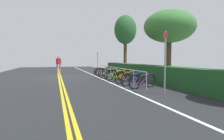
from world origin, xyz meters
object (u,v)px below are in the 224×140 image
(bicycle_2, at_px, (107,73))
(bicycle_6, at_px, (127,77))
(bicycle_0, at_px, (103,71))
(bicycle_1, at_px, (105,72))
(bicycle_5, at_px, (119,76))
(tree_mid, at_px, (169,27))
(bicycle_4, at_px, (116,75))
(bicycle_8, at_px, (143,81))
(bicycle_7, at_px, (133,79))
(tree_near_left, at_px, (125,30))
(sign_post_far, at_px, (165,57))
(bike_rack, at_px, (117,71))
(bicycle_3, at_px, (111,73))
(pedestrian, at_px, (59,63))
(sign_post_near, at_px, (98,61))

(bicycle_2, relative_size, bicycle_6, 1.00)
(bicycle_0, bearing_deg, bicycle_6, 0.33)
(bicycle_1, bearing_deg, bicycle_5, -2.09)
(bicycle_0, distance_m, tree_mid, 6.83)
(bicycle_2, relative_size, bicycle_4, 0.98)
(bicycle_2, xyz_separation_m, bicycle_8, (5.49, 0.24, 0.01))
(bicycle_7, height_order, tree_near_left, tree_near_left)
(bicycle_4, bearing_deg, bicycle_6, 2.49)
(tree_near_left, bearing_deg, sign_post_far, -13.80)
(bicycle_4, xyz_separation_m, bicycle_5, (0.89, -0.09, 0.02))
(bike_rack, relative_size, bicycle_4, 4.82)
(bicycle_1, relative_size, bicycle_7, 1.05)
(bicycle_0, height_order, bicycle_4, bicycle_4)
(bicycle_3, relative_size, bicycle_8, 1.07)
(bicycle_2, relative_size, pedestrian, 0.97)
(bike_rack, relative_size, bicycle_6, 4.94)
(bicycle_0, xyz_separation_m, bicycle_2, (1.89, -0.14, 0.01))
(bicycle_0, relative_size, sign_post_far, 0.67)
(bicycle_3, xyz_separation_m, bicycle_8, (4.50, 0.24, -0.02))
(sign_post_far, distance_m, tree_mid, 5.11)
(bicycle_2, relative_size, bicycle_7, 1.04)
(bicycle_3, height_order, tree_near_left, tree_near_left)
(bicycle_0, distance_m, bicycle_5, 4.65)
(pedestrian, bearing_deg, bicycle_8, 19.11)
(bicycle_0, xyz_separation_m, bicycle_6, (5.57, 0.03, 0.01))
(bicycle_1, xyz_separation_m, bicycle_3, (1.96, -0.13, 0.03))
(bicycle_4, xyz_separation_m, sign_post_far, (5.28, 0.27, 1.16))
(bicycle_0, height_order, pedestrian, pedestrian)
(bicycle_1, xyz_separation_m, bicycle_6, (4.65, 0.03, 0.01))
(sign_post_near, relative_size, tree_mid, 0.45)
(bicycle_8, bearing_deg, bicycle_4, -177.57)
(bicycle_4, relative_size, bicycle_7, 1.07)
(bicycle_7, bearing_deg, bicycle_0, -179.83)
(bicycle_4, distance_m, tree_mid, 4.63)
(bike_rack, relative_size, bicycle_2, 4.93)
(bicycle_4, bearing_deg, bike_rack, 106.12)
(bicycle_2, bearing_deg, bicycle_7, 1.97)
(bicycle_0, relative_size, bicycle_4, 0.97)
(bicycle_1, relative_size, pedestrian, 0.98)
(bicycle_7, bearing_deg, bicycle_1, -179.78)
(bicycle_5, bearing_deg, bicycle_1, 177.91)
(bicycle_2, bearing_deg, pedestrian, -146.65)
(bicycle_3, relative_size, sign_post_far, 0.72)
(bicycle_1, relative_size, bicycle_3, 0.94)
(bicycle_8, bearing_deg, pedestrian, -160.89)
(bicycle_4, relative_size, tree_near_left, 0.30)
(bicycle_5, bearing_deg, bicycle_7, 5.01)
(bicycle_1, distance_m, bicycle_3, 1.97)
(bike_rack, height_order, bicycle_2, bike_rack)
(bicycle_6, bearing_deg, bike_rack, -179.20)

